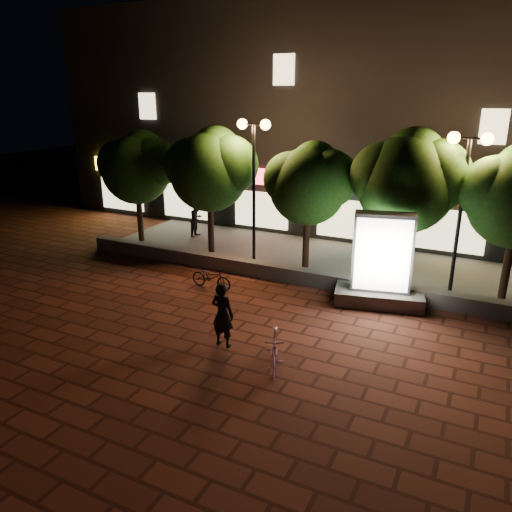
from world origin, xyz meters
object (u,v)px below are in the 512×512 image
Objects in this scene: street_lamp_right at (466,173)px; scooter_pink at (275,351)px; tree_far_left at (138,165)px; street_lamp_left at (254,155)px; tree_left at (211,167)px; ad_kiosk at (381,268)px; tree_right at (409,178)px; rider at (223,315)px; tree_mid at (310,181)px; scooter_parked at (211,277)px; pedestrian at (197,219)px.

street_lamp_right reaches higher than scooter_pink.
scooter_pink is (9.24, -6.80, -2.83)m from tree_far_left.
street_lamp_left is 8.36m from scooter_pink.
street_lamp_left is (1.95, -0.26, 0.58)m from tree_left.
tree_left is at bearing 164.45° from ad_kiosk.
tree_right is 1.78× the size of ad_kiosk.
street_lamp_left is 3.02× the size of rider.
tree_right is at bearing 170.90° from street_lamp_right.
tree_far_left is 1.03× the size of tree_mid.
tree_right is (3.31, 0.00, 0.35)m from tree_mid.
tree_left is 0.98× the size of street_lamp_right.
street_lamp_right is at bearing -64.24° from scooter_parked.
scooter_pink reaches higher than scooter_parked.
tree_right is 3.39× the size of scooter_parked.
tree_far_left is 3.51m from tree_left.
scooter_pink is 5.29m from scooter_parked.
tree_left is 3.19× the size of pedestrian.
ad_kiosk is at bearing 52.47° from scooter_pink.
tree_mid is at bearing -0.00° from tree_left.
tree_right is 0.98× the size of street_lamp_left.
tree_right is 1.02× the size of street_lamp_right.
rider is at bearing -57.21° from tree_left.
street_lamp_right is at bearing -102.99° from pedestrian.
street_lamp_left reaches higher than street_lamp_right.
scooter_parked is (-3.89, 3.59, -0.07)m from scooter_pink.
street_lamp_right is at bearing -9.10° from tree_right.
pedestrian is at bearing 42.11° from tree_far_left.
tree_mid is 0.90× the size of street_lamp_right.
street_lamp_right reaches higher than tree_mid.
street_lamp_left is (-5.36, -0.26, 0.46)m from tree_right.
tree_left is 0.97× the size of tree_right.
street_lamp_right is at bearing -123.93° from rider.
scooter_parked is at bearing -60.06° from tree_left.
tree_left is 9.39m from scooter_pink.
street_lamp_right is 8.05m from scooter_pink.
pedestrian is (-1.77, 1.57, -2.60)m from tree_left.
tree_far_left is 0.91× the size of tree_right.
tree_left is at bearing 0.00° from tree_far_left.
tree_left is 1.72× the size of ad_kiosk.
rider is (-2.96, -4.40, -0.29)m from ad_kiosk.
tree_far_left is 0.95× the size of tree_left.
pedestrian is (-9.07, 1.57, -2.72)m from tree_right.
scooter_parked is at bearing -157.44° from street_lamp_right.
ad_kiosk is 1.85× the size of pedestrian.
street_lamp_left is 5.22m from pedestrian.
tree_right is at bearing 0.00° from tree_far_left.
rider is at bearing -89.07° from tree_mid.
scooter_pink is 0.90× the size of rider.
tree_mid is at bearing 176.96° from street_lamp_right.
pedestrian is at bearing 170.29° from street_lamp_right.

